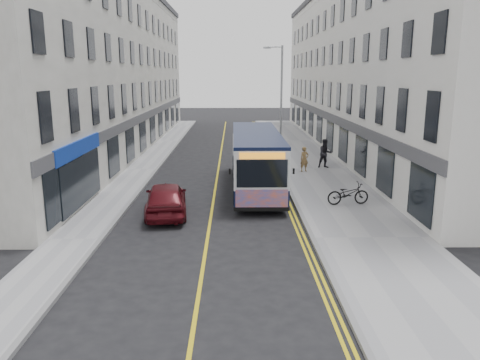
{
  "coord_description": "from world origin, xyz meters",
  "views": [
    {
      "loc": [
        1.01,
        -17.92,
        6.16
      ],
      "look_at": [
        1.29,
        2.13,
        1.6
      ],
      "focal_mm": 35.0,
      "sensor_mm": 36.0,
      "label": 1
    }
  ],
  "objects_px": {
    "city_bus": "(256,158)",
    "bicycle": "(348,194)",
    "car_white": "(259,141)",
    "pedestrian_near": "(304,159)",
    "car_maroon": "(166,198)",
    "streetlamp": "(280,101)",
    "pedestrian_far": "(325,154)"
  },
  "relations": [
    {
      "from": "city_bus",
      "to": "bicycle",
      "type": "bearing_deg",
      "value": -41.14
    },
    {
      "from": "car_white",
      "to": "pedestrian_near",
      "type": "bearing_deg",
      "value": -74.52
    },
    {
      "from": "pedestrian_near",
      "to": "car_maroon",
      "type": "height_order",
      "value": "pedestrian_near"
    },
    {
      "from": "car_white",
      "to": "streetlamp",
      "type": "bearing_deg",
      "value": -79.55
    },
    {
      "from": "pedestrian_far",
      "to": "bicycle",
      "type": "bearing_deg",
      "value": -100.76
    },
    {
      "from": "streetlamp",
      "to": "pedestrian_far",
      "type": "bearing_deg",
      "value": -31.7
    },
    {
      "from": "city_bus",
      "to": "pedestrian_near",
      "type": "bearing_deg",
      "value": 51.3
    },
    {
      "from": "streetlamp",
      "to": "bicycle",
      "type": "relative_size",
      "value": 4.0
    },
    {
      "from": "bicycle",
      "to": "pedestrian_near",
      "type": "height_order",
      "value": "pedestrian_near"
    },
    {
      "from": "city_bus",
      "to": "car_white",
      "type": "bearing_deg",
      "value": 86.15
    },
    {
      "from": "city_bus",
      "to": "pedestrian_near",
      "type": "height_order",
      "value": "city_bus"
    },
    {
      "from": "streetlamp",
      "to": "car_maroon",
      "type": "xyz_separation_m",
      "value": [
        -6.17,
        -11.79,
        -3.63
      ]
    },
    {
      "from": "pedestrian_far",
      "to": "pedestrian_near",
      "type": "bearing_deg",
      "value": -149.59
    },
    {
      "from": "streetlamp",
      "to": "pedestrian_near",
      "type": "height_order",
      "value": "streetlamp"
    },
    {
      "from": "bicycle",
      "to": "car_maroon",
      "type": "bearing_deg",
      "value": 90.73
    },
    {
      "from": "city_bus",
      "to": "bicycle",
      "type": "xyz_separation_m",
      "value": [
        4.18,
        -3.65,
        -1.06
      ]
    },
    {
      "from": "bicycle",
      "to": "pedestrian_far",
      "type": "xyz_separation_m",
      "value": [
        0.61,
        8.89,
        0.42
      ]
    },
    {
      "from": "streetlamp",
      "to": "pedestrian_near",
      "type": "distance_m",
      "value": 4.73
    },
    {
      "from": "pedestrian_far",
      "to": "car_maroon",
      "type": "xyz_separation_m",
      "value": [
        -9.02,
        -10.03,
        -0.31
      ]
    },
    {
      "from": "car_white",
      "to": "bicycle",
      "type": "bearing_deg",
      "value": -76.92
    },
    {
      "from": "city_bus",
      "to": "bicycle",
      "type": "relative_size",
      "value": 5.37
    },
    {
      "from": "car_maroon",
      "to": "pedestrian_near",
      "type": "bearing_deg",
      "value": -136.74
    },
    {
      "from": "streetlamp",
      "to": "car_white",
      "type": "bearing_deg",
      "value": 97.44
    },
    {
      "from": "city_bus",
      "to": "car_white",
      "type": "distance_m",
      "value": 14.49
    },
    {
      "from": "pedestrian_near",
      "to": "car_white",
      "type": "height_order",
      "value": "pedestrian_near"
    },
    {
      "from": "streetlamp",
      "to": "bicycle",
      "type": "height_order",
      "value": "streetlamp"
    },
    {
      "from": "car_maroon",
      "to": "bicycle",
      "type": "bearing_deg",
      "value": -178.79
    },
    {
      "from": "streetlamp",
      "to": "city_bus",
      "type": "relative_size",
      "value": 0.75
    },
    {
      "from": "streetlamp",
      "to": "car_white",
      "type": "height_order",
      "value": "streetlamp"
    },
    {
      "from": "streetlamp",
      "to": "car_maroon",
      "type": "relative_size",
      "value": 1.81
    },
    {
      "from": "city_bus",
      "to": "pedestrian_near",
      "type": "distance_m",
      "value": 5.28
    },
    {
      "from": "car_white",
      "to": "car_maroon",
      "type": "height_order",
      "value": "car_maroon"
    }
  ]
}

